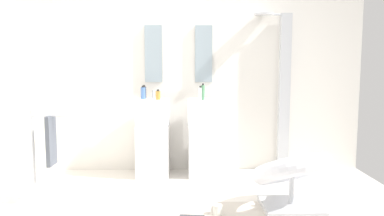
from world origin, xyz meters
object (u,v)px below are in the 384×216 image
at_px(lounge_chair, 292,174).
at_px(soap_bottle_white, 200,93).
at_px(soap_bottle_black, 144,92).
at_px(shower_column, 283,89).
at_px(towel_rack, 48,143).
at_px(soap_bottle_blue, 143,93).
at_px(pedestal_sink_right, 204,136).
at_px(soap_bottle_amber, 158,95).
at_px(soap_bottle_green, 203,92).
at_px(pedestal_sink_left, 153,136).
at_px(coffee_mug, 218,210).

relative_size(lounge_chair, soap_bottle_white, 6.08).
height_order(soap_bottle_black, soap_bottle_white, soap_bottle_white).
bearing_deg(shower_column, soap_bottle_white, -163.01).
height_order(towel_rack, soap_bottle_black, soap_bottle_black).
xyz_separation_m(lounge_chair, soap_bottle_blue, (-1.54, 1.19, 0.70)).
bearing_deg(pedestal_sink_right, soap_bottle_black, 173.23).
height_order(soap_bottle_blue, soap_bottle_white, soap_bottle_white).
bearing_deg(soap_bottle_amber, soap_bottle_black, 139.86).
distance_m(soap_bottle_black, soap_bottle_white, 0.74).
relative_size(shower_column, soap_bottle_green, 10.30).
relative_size(soap_bottle_blue, soap_bottle_amber, 1.34).
distance_m(shower_column, soap_bottle_black, 1.80).
relative_size(pedestal_sink_left, towel_rack, 1.13).
bearing_deg(soap_bottle_amber, towel_rack, -139.19).
bearing_deg(soap_bottle_green, pedestal_sink_right, 78.57).
distance_m(towel_rack, soap_bottle_white, 1.81).
bearing_deg(lounge_chair, soap_bottle_green, 127.35).
relative_size(pedestal_sink_left, coffee_mug, 11.63).
height_order(soap_bottle_black, soap_bottle_amber, soap_bottle_black).
distance_m(pedestal_sink_right, lounge_chair, 1.42).
bearing_deg(soap_bottle_amber, shower_column, 9.60).
relative_size(pedestal_sink_left, shower_column, 0.52).
xyz_separation_m(pedestal_sink_left, soap_bottle_amber, (0.08, -0.07, 0.53)).
relative_size(lounge_chair, soap_bottle_green, 5.23).
distance_m(towel_rack, soap_bottle_green, 1.85).
xyz_separation_m(shower_column, soap_bottle_blue, (-1.80, -0.19, -0.03)).
relative_size(soap_bottle_green, soap_bottle_amber, 1.61).
distance_m(towel_rack, soap_bottle_black, 1.42).
bearing_deg(soap_bottle_black, shower_column, 3.61).
bearing_deg(lounge_chair, pedestal_sink_left, 140.34).
distance_m(pedestal_sink_left, soap_bottle_black, 0.57).
distance_m(pedestal_sink_left, coffee_mug, 1.56).
height_order(lounge_chair, soap_bottle_amber, soap_bottle_amber).
bearing_deg(coffee_mug, pedestal_sink_right, 92.27).
height_order(pedestal_sink_left, soap_bottle_green, soap_bottle_green).
height_order(soap_bottle_green, soap_bottle_white, soap_bottle_green).
bearing_deg(pedestal_sink_left, soap_bottle_blue, 175.46).
xyz_separation_m(soap_bottle_black, soap_bottle_green, (0.74, -0.22, 0.01)).
relative_size(pedestal_sink_right, lounge_chair, 1.03).
xyz_separation_m(shower_column, soap_bottle_black, (-1.80, -0.11, -0.03)).
bearing_deg(soap_bottle_green, soap_bottle_black, 163.36).
distance_m(soap_bottle_green, soap_bottle_white, 0.04).
bearing_deg(pedestal_sink_left, coffee_mug, -61.93).
bearing_deg(shower_column, soap_bottle_green, -162.57).
xyz_separation_m(soap_bottle_blue, soap_bottle_amber, (0.19, -0.08, -0.02)).
height_order(soap_bottle_green, soap_bottle_blue, soap_bottle_green).
bearing_deg(soap_bottle_blue, soap_bottle_green, -10.64).
bearing_deg(coffee_mug, soap_bottle_white, 95.35).
bearing_deg(coffee_mug, soap_bottle_black, 120.07).
bearing_deg(coffee_mug, lounge_chair, 10.34).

